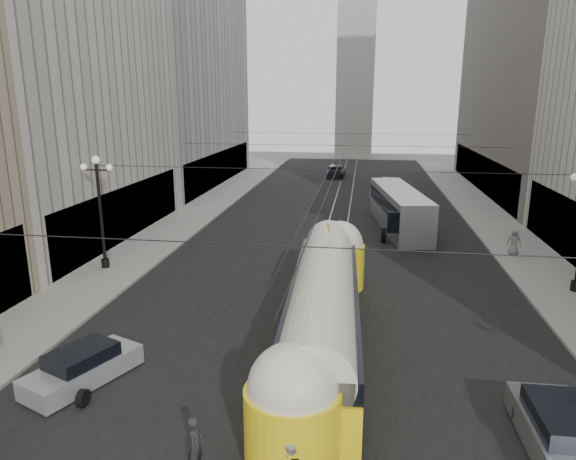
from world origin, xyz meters
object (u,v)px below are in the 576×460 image
(city_bus, at_px, (399,208))
(sedan_grey, at_px, (562,434))
(streetcar, at_px, (324,306))
(sedan_silver, at_px, (83,367))
(pedestrian_sidewalk_right, at_px, (514,242))
(pedestrian_crossing_a, at_px, (196,446))

(city_bus, distance_m, sedan_grey, 25.31)
(streetcar, relative_size, sedan_silver, 3.77)
(city_bus, height_order, pedestrian_sidewalk_right, city_bus)
(sedan_silver, height_order, pedestrian_crossing_a, pedestrian_crossing_a)
(city_bus, bearing_deg, pedestrian_crossing_a, -103.97)
(city_bus, xyz_separation_m, sedan_grey, (2.92, -25.12, -0.99))
(city_bus, bearing_deg, streetcar, -101.63)
(pedestrian_sidewalk_right, bearing_deg, sedan_grey, 97.10)
(streetcar, relative_size, sedan_grey, 3.64)
(sedan_grey, xyz_separation_m, pedestrian_sidewalk_right, (3.70, 18.92, 0.34))
(sedan_silver, xyz_separation_m, sedan_grey, (15.00, -1.55, 0.07))
(streetcar, distance_m, pedestrian_crossing_a, 8.02)
(sedan_grey, height_order, pedestrian_crossing_a, pedestrian_crossing_a)
(sedan_grey, distance_m, pedestrian_sidewalk_right, 19.28)
(streetcar, bearing_deg, pedestrian_crossing_a, -109.92)
(streetcar, relative_size, pedestrian_sidewalk_right, 9.82)
(streetcar, height_order, pedestrian_crossing_a, streetcar)
(sedan_grey, bearing_deg, pedestrian_crossing_a, -167.38)
(pedestrian_crossing_a, bearing_deg, streetcar, -18.93)
(pedestrian_crossing_a, distance_m, pedestrian_sidewalk_right, 25.00)
(sedan_silver, height_order, sedan_grey, sedan_grey)
(streetcar, bearing_deg, sedan_grey, -37.19)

